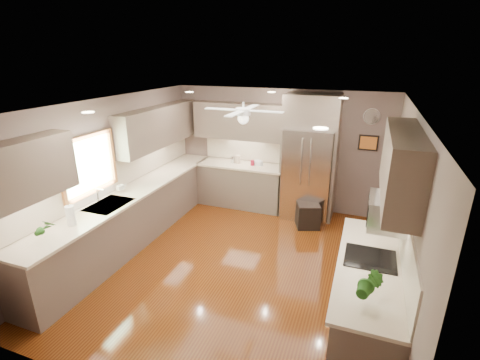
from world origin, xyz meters
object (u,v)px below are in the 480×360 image
Objects in this scene: potted_plant_right at (370,286)px; refrigerator at (309,160)px; canister_d at (252,163)px; canister_b at (233,160)px; stool at (308,215)px; potted_plant_left at (43,227)px; bowl at (258,165)px; canister_c at (238,159)px; soap_bottle at (121,187)px; paper_towel at (71,215)px; microwave at (388,212)px.

refrigerator is (-1.20, 3.64, 0.07)m from potted_plant_right.
canister_d is 1.19m from refrigerator.
stool is (1.75, -0.54, -0.77)m from canister_b.
potted_plant_left reaches higher than bowl.
refrigerator is at bearing 55.29° from potted_plant_left.
stool is at bearing -23.97° from bowl.
canister_c reaches higher than soap_bottle.
refrigerator is at bearing 104.48° from stool.
canister_d is at bearing -4.75° from canister_b.
canister_b is at bearing 175.25° from canister_d.
potted_plant_right is 1.72× the size of bowl.
refrigerator is at bearing -1.26° from canister_d.
potted_plant_left is 0.13× the size of refrigerator.
stool is (2.91, 1.67, -0.79)m from soap_bottle.
canister_c is 0.47m from bowl.
potted_plant_right is (2.72, -3.71, 0.09)m from canister_c.
canister_d is 0.66× the size of soap_bottle.
potted_plant_left is at bearing -112.39° from bowl.
refrigerator is (2.79, 2.15, 0.16)m from soap_bottle.
potted_plant_right is at bearing -3.76° from paper_towel.
paper_towel is (-1.00, -3.45, 0.07)m from canister_b.
canister_d is at bearing -7.70° from canister_c.
bowl is (1.59, 3.86, -0.14)m from potted_plant_left.
canister_d is at bearing 66.90° from paper_towel.
paper_towel is (-2.63, -3.39, -0.11)m from refrigerator.
paper_towel is at bearing -107.87° from canister_c.
canister_c reaches higher than canister_d.
paper_towel is at bearing -114.72° from bowl.
potted_plant_right is at bearing -58.58° from bowl.
refrigerator reaches higher than stool.
canister_c reaches higher than bowl.
potted_plant_right reaches higher than canister_b.
canister_b is 0.11m from canister_c.
bowl is 3.67m from microwave.
stool is at bearing 118.34° from microwave.
canister_d is 0.05× the size of refrigerator.
potted_plant_left reaches higher than canister_b.
stool is (2.77, 3.34, -0.87)m from potted_plant_left.
canister_c is 1.51× the size of canister_d.
canister_b reaches higher than canister_d.
paper_towel is at bearing -106.22° from canister_b.
soap_bottle is 0.52× the size of potted_plant_left.
canister_d is 0.21× the size of microwave.
stool is at bearing 46.57° from paper_towel.
bowl is (0.12, 0.02, -0.03)m from canister_d.
soap_bottle is 4.26m from potted_plant_right.
paper_towel reaches higher than canister_b.
soap_bottle is (-1.27, -2.22, -0.00)m from canister_c.
microwave is at bearing -47.54° from canister_d.
refrigerator is at bearing 37.65° from soap_bottle.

